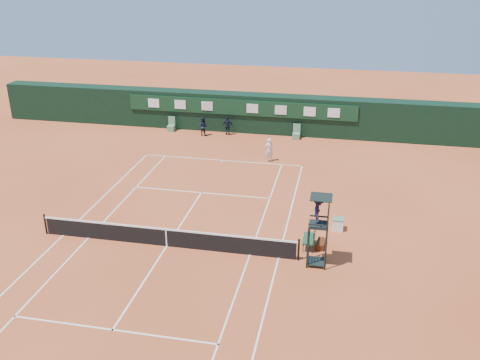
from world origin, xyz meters
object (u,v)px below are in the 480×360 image
tennis_net (166,237)px  cooler (338,224)px  umpire_chair (319,216)px  player_bench (311,236)px  player (269,150)px

tennis_net → cooler: size_ratio=20.00×
umpire_chair → player_bench: 2.42m
umpire_chair → cooler: (0.87, 3.58, -2.13)m
player_bench → cooler: size_ratio=1.86×
tennis_net → umpire_chair: 7.49m
umpire_chair → player: 13.32m
tennis_net → cooler: 8.78m
cooler → player: player is taller
tennis_net → player_bench: same height
tennis_net → player_bench: (6.88, 1.30, 0.09)m
tennis_net → umpire_chair: umpire_chair is taller
player_bench → player: size_ratio=0.73×
tennis_net → player_bench: 7.00m
umpire_chair → player: size_ratio=2.09×
umpire_chair → player_bench: umpire_chair is taller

